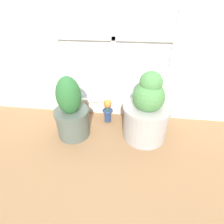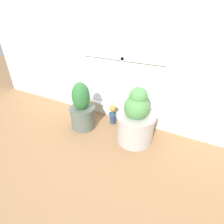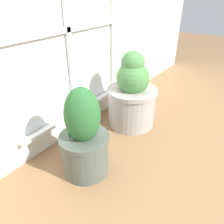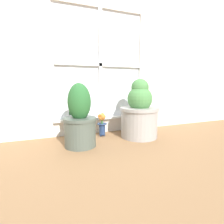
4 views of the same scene
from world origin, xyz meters
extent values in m
plane|color=olive|center=(0.00, 0.00, 0.00)|extent=(10.00, 10.00, 0.00)
cube|color=silver|center=(0.00, 0.60, 0.10)|extent=(1.02, 0.05, 0.19)
cube|color=white|center=(0.00, 0.62, 0.80)|extent=(1.02, 0.02, 1.21)
cube|color=white|center=(0.00, 0.59, 0.80)|extent=(0.04, 0.02, 1.21)
cube|color=white|center=(0.00, 0.59, 0.80)|extent=(1.02, 0.02, 0.04)
cube|color=white|center=(0.00, 0.56, 0.18)|extent=(1.08, 0.06, 0.02)
cylinder|color=#4C564C|center=(-0.33, 0.19, 0.14)|extent=(0.29, 0.29, 0.27)
cylinder|color=#4C564C|center=(-0.33, 0.19, 0.26)|extent=(0.31, 0.31, 0.03)
cylinder|color=#38281E|center=(-0.33, 0.19, 0.27)|extent=(0.27, 0.27, 0.01)
ellipsoid|color=#28602D|center=(-0.33, 0.19, 0.42)|extent=(0.21, 0.21, 0.34)
ellipsoid|color=#28602D|center=(-0.38, 0.25, 0.35)|extent=(0.12, 0.11, 0.14)
cylinder|color=#9E9993|center=(0.33, 0.25, 0.16)|extent=(0.39, 0.39, 0.33)
cylinder|color=#9E9993|center=(0.33, 0.25, 0.31)|extent=(0.42, 0.42, 0.03)
cylinder|color=#38281E|center=(0.33, 0.25, 0.32)|extent=(0.36, 0.36, 0.01)
sphere|color=#477F42|center=(0.33, 0.25, 0.42)|extent=(0.27, 0.27, 0.27)
sphere|color=#477F42|center=(0.33, 0.26, 0.54)|extent=(0.19, 0.19, 0.19)
ellipsoid|color=#477F42|center=(0.25, 0.26, 0.41)|extent=(0.04, 0.10, 0.16)
sphere|color=navy|center=(-0.04, 0.45, 0.01)|extent=(0.02, 0.02, 0.02)
sphere|color=navy|center=(-0.06, 0.41, 0.01)|extent=(0.02, 0.02, 0.02)
sphere|color=navy|center=(-0.02, 0.41, 0.01)|extent=(0.02, 0.02, 0.02)
cylinder|color=navy|center=(-0.04, 0.43, 0.08)|extent=(0.07, 0.07, 0.12)
torus|color=navy|center=(-0.04, 0.43, 0.14)|extent=(0.11, 0.11, 0.02)
cylinder|color=#386633|center=(-0.04, 0.43, 0.17)|extent=(0.02, 0.02, 0.07)
sphere|color=orange|center=(-0.04, 0.43, 0.21)|extent=(0.06, 0.06, 0.06)
sphere|color=orange|center=(-0.03, 0.44, 0.23)|extent=(0.05, 0.05, 0.05)
sphere|color=orange|center=(-0.06, 0.45, 0.22)|extent=(0.05, 0.05, 0.05)
sphere|color=orange|center=(-0.05, 0.42, 0.21)|extent=(0.05, 0.05, 0.05)
sphere|color=orange|center=(-0.05, 0.42, 0.24)|extent=(0.05, 0.05, 0.05)
sphere|color=orange|center=(-0.03, 0.42, 0.22)|extent=(0.06, 0.06, 0.06)
camera|label=1|loc=(0.18, -1.03, 1.11)|focal=28.00mm
camera|label=2|loc=(0.84, -1.23, 1.28)|focal=28.00mm
camera|label=3|loc=(-1.10, -0.56, 1.05)|focal=35.00mm
camera|label=4|loc=(-0.63, -1.38, 0.57)|focal=28.00mm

